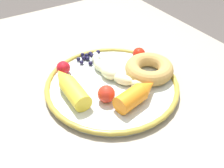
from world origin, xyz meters
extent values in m
cube|color=gray|center=(0.00, 0.00, 0.71)|extent=(0.96, 0.81, 0.03)
cube|color=gray|center=(-0.42, 0.35, 0.35)|extent=(0.05, 0.05, 0.70)
cylinder|color=silver|center=(0.03, 0.02, 0.73)|extent=(0.29, 0.29, 0.01)
torus|color=#AE993A|center=(0.03, 0.02, 0.74)|extent=(0.31, 0.31, 0.01)
ellipsoid|color=beige|center=(-0.07, 0.04, 0.75)|extent=(0.05, 0.04, 0.02)
ellipsoid|color=beige|center=(-0.03, 0.03, 0.75)|extent=(0.05, 0.03, 0.02)
ellipsoid|color=beige|center=(0.01, 0.03, 0.75)|extent=(0.05, 0.04, 0.03)
ellipsoid|color=beige|center=(0.04, 0.04, 0.75)|extent=(0.05, 0.05, 0.02)
ellipsoid|color=beige|center=(0.07, 0.07, 0.75)|extent=(0.05, 0.05, 0.02)
cylinder|color=orange|center=(0.11, 0.01, 0.76)|extent=(0.05, 0.07, 0.04)
cone|color=orange|center=(0.10, 0.07, 0.76)|extent=(0.05, 0.05, 0.04)
cylinder|color=yellow|center=(0.03, -0.07, 0.76)|extent=(0.08, 0.04, 0.04)
cone|color=yellow|center=(-0.03, -0.07, 0.76)|extent=(0.05, 0.04, 0.04)
torus|color=tan|center=(0.05, 0.11, 0.76)|extent=(0.16, 0.16, 0.03)
sphere|color=#191638|center=(-0.09, 0.02, 0.75)|extent=(0.01, 0.01, 0.01)
sphere|color=#191638|center=(-0.10, 0.00, 0.75)|extent=(0.01, 0.01, 0.01)
sphere|color=#191638|center=(-0.06, 0.02, 0.75)|extent=(0.01, 0.01, 0.01)
sphere|color=#191638|center=(-0.09, 0.01, 0.75)|extent=(0.01, 0.01, 0.01)
sphere|color=#191638|center=(-0.11, 0.02, 0.75)|extent=(0.01, 0.01, 0.01)
sphere|color=#191638|center=(-0.09, 0.04, 0.75)|extent=(0.01, 0.01, 0.01)
sphere|color=#191638|center=(-0.10, 0.03, 0.75)|extent=(0.01, 0.01, 0.01)
sphere|color=#191638|center=(-0.10, 0.04, 0.75)|extent=(0.01, 0.01, 0.01)
sphere|color=#191638|center=(-0.08, 0.00, 0.75)|extent=(0.01, 0.01, 0.01)
sphere|color=#191638|center=(-0.08, 0.03, 0.75)|extent=(0.01, 0.01, 0.01)
sphere|color=#191638|center=(-0.09, 0.05, 0.75)|extent=(0.01, 0.01, 0.01)
sphere|color=red|center=(-0.02, 0.13, 0.76)|extent=(0.03, 0.03, 0.03)
sphere|color=red|center=(0.07, -0.02, 0.76)|extent=(0.04, 0.04, 0.04)
sphere|color=red|center=(-0.07, -0.05, 0.76)|extent=(0.03, 0.03, 0.03)
camera|label=1|loc=(0.43, -0.23, 1.12)|focal=42.52mm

